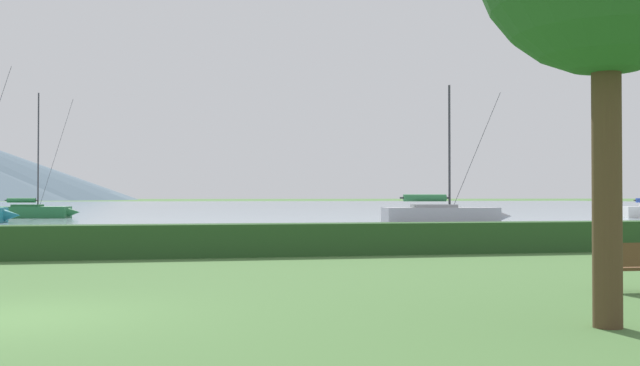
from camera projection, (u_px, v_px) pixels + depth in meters
ground_plane at (9, 319)px, 11.29m from camera, size 1000.00×1000.00×0.00m
harbor_water at (155, 206)px, 145.55m from camera, size 320.00×246.00×0.00m
hedge_line at (86, 242)px, 22.08m from camera, size 80.00×1.20×0.99m
sailboat_slip_0 at (33, 211)px, 63.20m from camera, size 7.21×3.10×10.51m
sailboat_slip_6 at (442, 215)px, 47.37m from camera, size 8.31×3.01×8.84m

